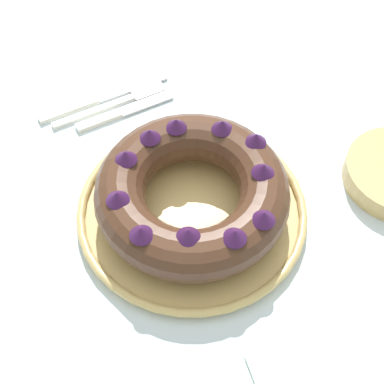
# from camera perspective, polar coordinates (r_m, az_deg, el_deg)

# --- Properties ---
(ground_plane) EXTENTS (8.00, 8.00, 0.00)m
(ground_plane) POSITION_cam_1_polar(r_m,az_deg,el_deg) (1.47, 0.23, -18.26)
(ground_plane) COLOR gray
(dining_table) EXTENTS (1.54, 1.26, 0.76)m
(dining_table) POSITION_cam_1_polar(r_m,az_deg,el_deg) (0.83, 0.39, -4.10)
(dining_table) COLOR silver
(dining_table) RESTS_ON ground_plane
(serving_dish) EXTENTS (0.32, 0.32, 0.02)m
(serving_dish) POSITION_cam_1_polar(r_m,az_deg,el_deg) (0.75, 0.00, -1.93)
(serving_dish) COLOR tan
(serving_dish) RESTS_ON dining_table
(bundt_cake) EXTENTS (0.26, 0.26, 0.08)m
(bundt_cake) POSITION_cam_1_polar(r_m,az_deg,el_deg) (0.72, 0.01, 0.06)
(bundt_cake) COLOR #4C2D1E
(bundt_cake) RESTS_ON serving_dish
(fork) EXTENTS (0.02, 0.20, 0.01)m
(fork) POSITION_cam_1_polar(r_m,az_deg,el_deg) (0.91, -7.87, 9.42)
(fork) COLOR white
(fork) RESTS_ON dining_table
(serving_knife) EXTENTS (0.02, 0.23, 0.01)m
(serving_knife) POSITION_cam_1_polar(r_m,az_deg,el_deg) (0.92, -10.24, 9.61)
(serving_knife) COLOR white
(serving_knife) RESTS_ON dining_table
(cake_knife) EXTENTS (0.02, 0.17, 0.01)m
(cake_knife) POSITION_cam_1_polar(r_m,az_deg,el_deg) (0.89, -7.82, 8.29)
(cake_knife) COLOR white
(cake_knife) RESTS_ON dining_table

